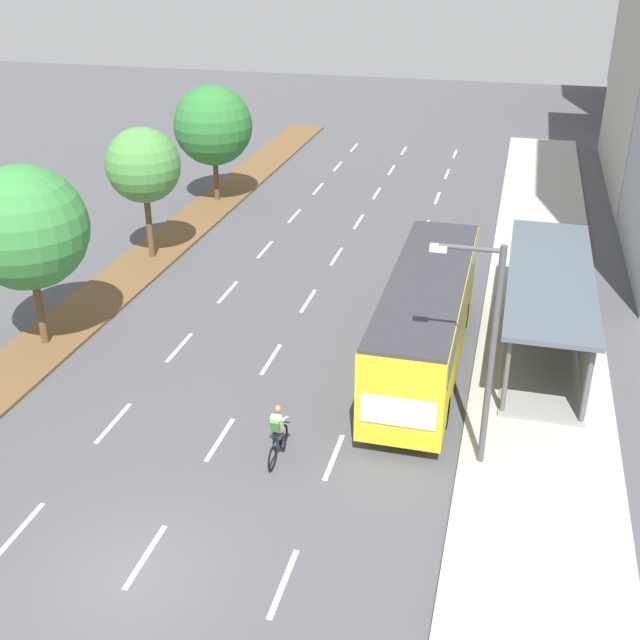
# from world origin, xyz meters

# --- Properties ---
(ground_plane) EXTENTS (140.00, 140.00, 0.00)m
(ground_plane) POSITION_xyz_m (0.00, 0.00, 0.00)
(ground_plane) COLOR #4C4C51
(median_strip) EXTENTS (2.60, 52.00, 0.12)m
(median_strip) POSITION_xyz_m (-8.30, 20.00, 0.06)
(median_strip) COLOR brown
(median_strip) RESTS_ON ground
(sidewalk_right) EXTENTS (4.50, 52.00, 0.15)m
(sidewalk_right) POSITION_xyz_m (9.25, 20.00, 0.07)
(sidewalk_right) COLOR #ADAAA3
(sidewalk_right) RESTS_ON ground
(lane_divider_left) EXTENTS (0.14, 47.48, 0.01)m
(lane_divider_left) POSITION_xyz_m (-3.50, 18.24, 0.00)
(lane_divider_left) COLOR white
(lane_divider_left) RESTS_ON ground
(lane_divider_center) EXTENTS (0.14, 47.48, 0.01)m
(lane_divider_center) POSITION_xyz_m (0.00, 18.24, 0.00)
(lane_divider_center) COLOR white
(lane_divider_center) RESTS_ON ground
(lane_divider_right) EXTENTS (0.14, 47.48, 0.01)m
(lane_divider_right) POSITION_xyz_m (3.50, 18.24, 0.00)
(lane_divider_right) COLOR white
(lane_divider_right) RESTS_ON ground
(bus_shelter) EXTENTS (2.90, 10.63, 2.86)m
(bus_shelter) POSITION_xyz_m (9.53, 13.87, 1.87)
(bus_shelter) COLOR gray
(bus_shelter) RESTS_ON sidewalk_right
(bus) EXTENTS (2.54, 11.29, 3.37)m
(bus) POSITION_xyz_m (5.25, 11.57, 2.07)
(bus) COLOR yellow
(bus) RESTS_ON ground
(cyclist) EXTENTS (0.46, 1.82, 1.71)m
(cyclist) POSITION_xyz_m (1.95, 5.25, 0.79)
(cyclist) COLOR black
(cyclist) RESTS_ON ground
(median_tree_second) EXTENTS (4.30, 4.30, 6.55)m
(median_tree_second) POSITION_xyz_m (-8.32, 9.69, 4.52)
(median_tree_second) COLOR brown
(median_tree_second) RESTS_ON median_strip
(median_tree_third) EXTENTS (3.29, 3.29, 5.92)m
(median_tree_third) POSITION_xyz_m (-8.19, 18.40, 4.37)
(median_tree_third) COLOR brown
(median_tree_third) RESTS_ON median_strip
(median_tree_fourth) EXTENTS (4.23, 4.23, 6.23)m
(median_tree_fourth) POSITION_xyz_m (-8.35, 27.11, 4.23)
(median_tree_fourth) COLOR brown
(median_tree_fourth) RESTS_ON median_strip
(streetlight) EXTENTS (1.91, 0.24, 6.50)m
(streetlight) POSITION_xyz_m (7.42, 6.36, 3.89)
(streetlight) COLOR #4C4C51
(streetlight) RESTS_ON sidewalk_right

